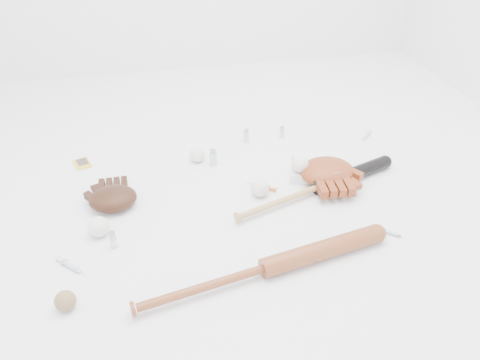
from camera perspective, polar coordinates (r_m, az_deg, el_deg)
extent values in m
plane|color=white|center=(1.97, 1.05, -2.02)|extent=(3.00, 3.00, 0.00)
cube|color=gold|center=(2.30, -18.68, 1.90)|extent=(0.10, 0.11, 0.01)
cube|color=white|center=(2.08, 7.20, 0.55)|extent=(0.10, 0.10, 0.04)
sphere|color=white|center=(2.05, 7.32, 1.94)|extent=(0.08, 0.08, 0.08)
sphere|color=white|center=(1.84, -16.87, -5.48)|extent=(0.08, 0.08, 0.08)
sphere|color=white|center=(2.19, -5.23, 3.10)|extent=(0.07, 0.07, 0.07)
sphere|color=white|center=(1.96, 2.46, -0.95)|extent=(0.08, 0.08, 0.08)
sphere|color=olive|center=(1.62, -20.53, -13.63)|extent=(0.07, 0.07, 0.07)
cylinder|color=silver|center=(2.39, 5.13, 5.84)|extent=(0.02, 0.02, 0.06)
cylinder|color=silver|center=(2.34, 0.75, 5.44)|extent=(0.03, 0.03, 0.07)
cylinder|color=silver|center=(2.15, -3.29, 2.76)|extent=(0.03, 0.03, 0.08)
cylinder|color=silver|center=(2.04, 11.45, -0.01)|extent=(0.04, 0.04, 0.09)
cylinder|color=silver|center=(1.78, -15.20, -7.01)|extent=(0.03, 0.03, 0.07)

